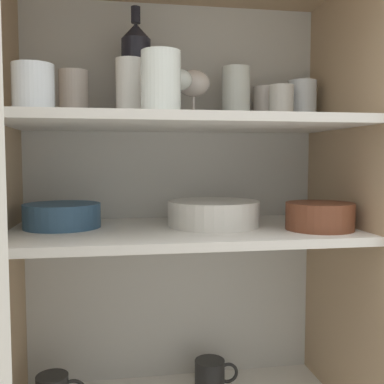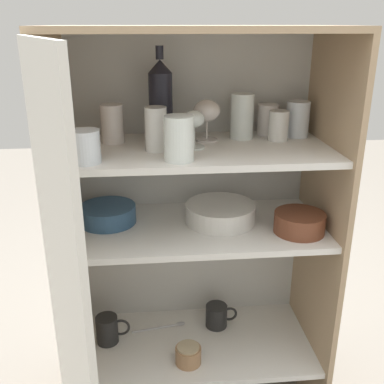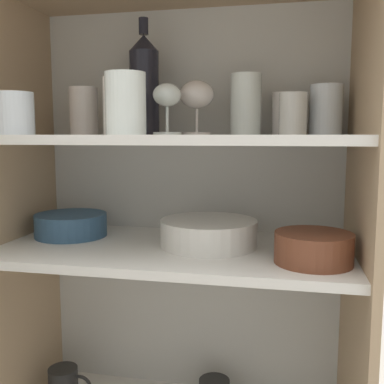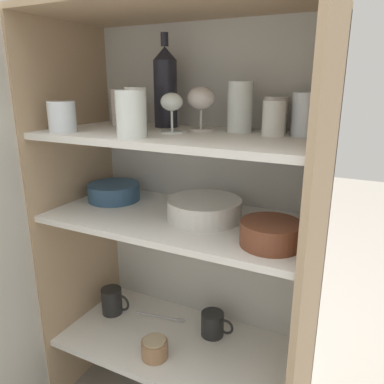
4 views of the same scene
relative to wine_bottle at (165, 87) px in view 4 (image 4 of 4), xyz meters
name	(u,v)px [view 4 (image 4 of 4)]	position (x,y,z in m)	size (l,w,h in m)	color
cupboard_back_panel	(205,215)	(0.10, 0.09, -0.45)	(0.85, 0.02, 1.32)	silver
cupboard_side_left	(79,215)	(-0.31, -0.11, -0.45)	(0.02, 0.43, 1.32)	tan
cupboard_side_right	(313,263)	(0.52, -0.11, -0.45)	(0.02, 0.43, 1.32)	tan
cupboard_top_panel	(176,6)	(0.10, -0.11, 0.21)	(0.85, 0.43, 0.02)	tan
shelf_board_lower	(179,344)	(0.10, -0.11, -0.87)	(0.82, 0.40, 0.02)	white
shelf_board_middle	(178,220)	(0.10, -0.11, -0.40)	(0.82, 0.40, 0.02)	white
shelf_board_upper	(177,136)	(0.10, -0.11, -0.14)	(0.82, 0.40, 0.02)	white
tumbler_glass_0	(62,117)	(-0.21, -0.25, -0.08)	(0.08, 0.08, 0.09)	white
tumbler_glass_1	(136,110)	(-0.02, -0.14, -0.06)	(0.06, 0.06, 0.13)	white
tumbler_glass_2	(240,107)	(0.26, -0.01, -0.05)	(0.07, 0.07, 0.15)	white
tumbler_glass_3	(306,114)	(0.45, -0.01, -0.07)	(0.08, 0.08, 0.12)	white
tumbler_glass_4	(274,119)	(0.37, -0.05, -0.08)	(0.06, 0.06, 0.10)	white
tumbler_glass_5	(276,115)	(0.36, 0.02, -0.08)	(0.07, 0.07, 0.10)	silver
tumbler_glass_6	(122,108)	(-0.15, -0.03, -0.07)	(0.07, 0.07, 0.12)	silver
tumbler_glass_7	(131,114)	(0.04, -0.25, -0.07)	(0.08, 0.08, 0.12)	white
wine_glass_0	(172,105)	(0.09, -0.12, -0.05)	(0.07, 0.07, 0.12)	white
wine_glass_1	(201,100)	(0.14, -0.03, -0.04)	(0.08, 0.08, 0.13)	silver
wine_bottle	(165,87)	(0.00, 0.00, 0.00)	(0.08, 0.08, 0.29)	black
plate_stack_white	(204,209)	(0.18, -0.09, -0.36)	(0.23, 0.23, 0.06)	silver
mixing_bowl_large	(114,191)	(-0.18, -0.06, -0.36)	(0.18, 0.18, 0.06)	#33567A
serving_bowl_small	(271,233)	(0.42, -0.19, -0.36)	(0.16, 0.16, 0.06)	brown
coffee_mug_primary	(112,301)	(-0.21, -0.08, -0.80)	(0.12, 0.08, 0.10)	black
coffee_mug_extra_1	(213,324)	(0.19, -0.03, -0.81)	(0.12, 0.08, 0.09)	black
storage_jar	(155,348)	(0.07, -0.22, -0.82)	(0.09, 0.09, 0.07)	#99704C
serving_spoon	(164,317)	(-0.01, -0.02, -0.85)	(0.20, 0.05, 0.01)	silver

